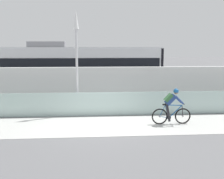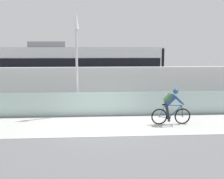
% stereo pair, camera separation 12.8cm
% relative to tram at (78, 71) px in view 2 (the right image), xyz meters
% --- Properties ---
extents(ground_plane, '(200.00, 200.00, 0.00)m').
position_rel_tram_xyz_m(ground_plane, '(1.41, -6.85, -1.89)').
color(ground_plane, slate).
extents(bike_path_deck, '(32.00, 3.20, 0.01)m').
position_rel_tram_xyz_m(bike_path_deck, '(1.41, -6.85, -1.89)').
color(bike_path_deck, beige).
rests_on(bike_path_deck, ground).
extents(glass_parapet, '(32.00, 0.05, 1.19)m').
position_rel_tram_xyz_m(glass_parapet, '(1.41, -5.00, -1.30)').
color(glass_parapet, '#ADC6C1').
rests_on(glass_parapet, ground).
extents(concrete_barrier_wall, '(32.00, 0.36, 2.34)m').
position_rel_tram_xyz_m(concrete_barrier_wall, '(1.41, -3.20, -0.73)').
color(concrete_barrier_wall, silver).
rests_on(concrete_barrier_wall, ground).
extents(tram_rail_near, '(32.00, 0.08, 0.01)m').
position_rel_tram_xyz_m(tram_rail_near, '(1.41, -0.72, -1.89)').
color(tram_rail_near, '#595654').
rests_on(tram_rail_near, ground).
extents(tram_rail_far, '(32.00, 0.08, 0.01)m').
position_rel_tram_xyz_m(tram_rail_far, '(1.41, 0.72, -1.89)').
color(tram_rail_far, '#595654').
rests_on(tram_rail_far, ground).
extents(tram, '(11.06, 2.54, 3.81)m').
position_rel_tram_xyz_m(tram, '(0.00, 0.00, 0.00)').
color(tram, silver).
rests_on(tram, ground).
extents(cyclist_on_bike, '(1.77, 0.58, 1.61)m').
position_rel_tram_xyz_m(cyclist_on_bike, '(4.46, -6.85, -1.09)').
color(cyclist_on_bike, black).
rests_on(cyclist_on_bike, ground).
extents(lamp_post_antenna, '(0.28, 0.28, 5.20)m').
position_rel_tram_xyz_m(lamp_post_antenna, '(0.21, -4.70, 1.40)').
color(lamp_post_antenna, gray).
rests_on(lamp_post_antenna, ground).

